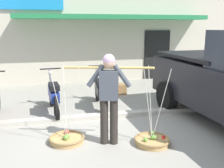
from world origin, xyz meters
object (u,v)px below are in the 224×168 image
at_px(fruit_basket_right_side, 152,140).
at_px(motorcycle_third_in_row, 100,91).
at_px(fruit_basket_left_side, 67,139).
at_px(fruit_vendor, 109,93).
at_px(motorcycle_second_in_row, 53,96).
at_px(wooden_crate, 119,89).

distance_m(fruit_basket_right_side, motorcycle_third_in_row, 2.56).
height_order(fruit_basket_left_side, fruit_basket_right_side, same).
bearing_deg(motorcycle_third_in_row, fruit_vendor, -96.55).
relative_size(fruit_basket_left_side, fruit_basket_right_side, 1.00).
xyz_separation_m(motorcycle_second_in_row, wooden_crate, (2.10, 1.46, -0.29)).
xyz_separation_m(fruit_basket_left_side, motorcycle_third_in_row, (1.04, 2.02, 0.38)).
bearing_deg(motorcycle_third_in_row, motorcycle_second_in_row, -170.62).
relative_size(fruit_vendor, motorcycle_third_in_row, 0.93).
bearing_deg(fruit_basket_right_side, motorcycle_third_in_row, 101.86).
distance_m(fruit_basket_left_side, motorcycle_third_in_row, 2.31).
distance_m(fruit_basket_right_side, wooden_crate, 3.75).
height_order(fruit_basket_right_side, motorcycle_second_in_row, fruit_basket_right_side).
xyz_separation_m(fruit_basket_right_side, wooden_crate, (0.35, 3.74, 0.09)).
relative_size(fruit_basket_left_side, wooden_crate, 3.30).
relative_size(fruit_vendor, fruit_basket_left_side, 1.17).
bearing_deg(fruit_basket_right_side, fruit_basket_left_side, 163.76).
xyz_separation_m(fruit_vendor, fruit_basket_left_side, (-0.78, 0.23, -0.90)).
height_order(fruit_vendor, fruit_basket_left_side, fruit_vendor).
distance_m(motorcycle_second_in_row, motorcycle_third_in_row, 1.25).
bearing_deg(fruit_basket_left_side, motorcycle_second_in_row, 96.10).
height_order(fruit_basket_left_side, wooden_crate, fruit_basket_left_side).
relative_size(fruit_basket_left_side, motorcycle_second_in_row, 0.80).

